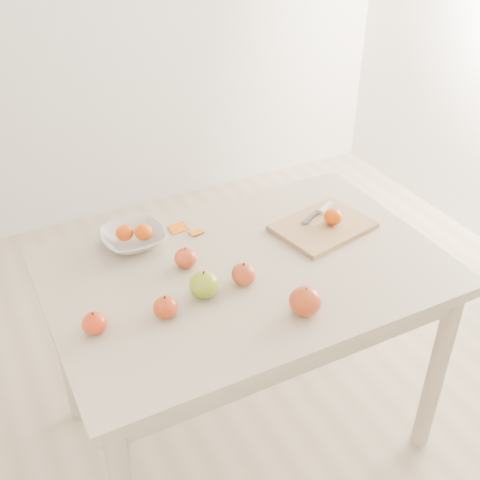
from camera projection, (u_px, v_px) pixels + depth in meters
name	position (u px, v px, depth m)	size (l,w,h in m)	color
ground	(246.00, 427.00, 2.26)	(3.50, 3.50, 0.00)	#C6B293
table	(247.00, 292.00, 1.89)	(1.20, 0.80, 0.75)	#C6B096
cutting_board	(323.00, 227.00, 2.01)	(0.31, 0.23, 0.02)	tan
board_tangerine	(333.00, 217.00, 1.99)	(0.06, 0.06, 0.05)	red
fruit_bowl	(134.00, 238.00, 1.92)	(0.20, 0.20, 0.05)	silver
bowl_tangerine_near	(125.00, 233.00, 1.91)	(0.06, 0.06, 0.05)	#CD4807
bowl_tangerine_far	(144.00, 232.00, 1.91)	(0.06, 0.06, 0.05)	#CB5607
orange_peel_a	(178.00, 229.00, 2.01)	(0.06, 0.04, 0.00)	orange
orange_peel_b	(196.00, 233.00, 1.99)	(0.04, 0.04, 0.00)	#C4600D
paring_knife	(323.00, 209.00, 2.07)	(0.16, 0.08, 0.01)	silver
apple_green	(204.00, 285.00, 1.70)	(0.09, 0.09, 0.08)	#658D14
apple_red_c	(305.00, 301.00, 1.64)	(0.09, 0.09, 0.08)	#8E0B02
apple_red_d	(94.00, 323.00, 1.58)	(0.07, 0.07, 0.06)	#A40711
apple_red_b	(166.00, 307.00, 1.63)	(0.07, 0.07, 0.06)	#9D080D
apple_red_a	(186.00, 258.00, 1.82)	(0.07, 0.07, 0.06)	#9F1D14
apple_red_e	(244.00, 274.00, 1.75)	(0.07, 0.07, 0.07)	#A4201B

